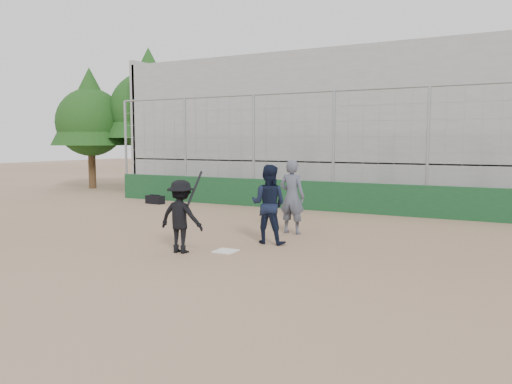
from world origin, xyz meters
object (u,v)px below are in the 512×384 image
at_px(batter_at_plate, 181,216).
at_px(umpire, 292,200).
at_px(equipment_bag, 155,200).
at_px(catcher_crouched, 268,217).

bearing_deg(batter_at_plate, umpire, 68.95).
bearing_deg(equipment_bag, batter_at_plate, -47.55).
distance_m(catcher_crouched, equipment_bag, 8.49).
relative_size(catcher_crouched, equipment_bag, 1.61).
bearing_deg(umpire, batter_at_plate, 72.80).
xyz_separation_m(umpire, equipment_bag, (-7.03, 3.28, -0.69)).
xyz_separation_m(catcher_crouched, equipment_bag, (-7.06, 4.70, -0.45)).
bearing_deg(umpire, catcher_crouched, 95.15).
bearing_deg(catcher_crouched, equipment_bag, 146.32).
bearing_deg(equipment_bag, umpire, -25.03).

